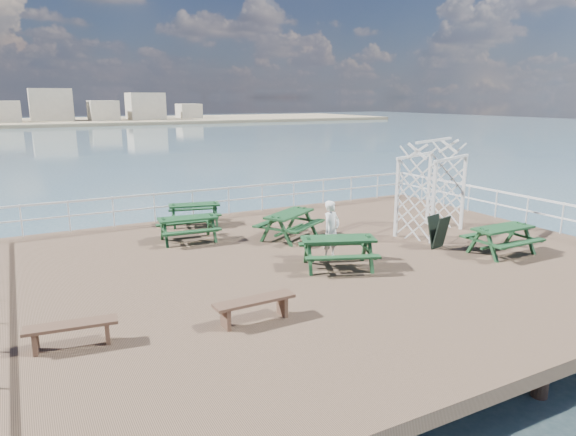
# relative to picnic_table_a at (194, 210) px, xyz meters

# --- Properties ---
(ground) EXTENTS (18.00, 14.00, 0.30)m
(ground) POSITION_rel_picnic_table_a_xyz_m (1.76, -5.79, -0.71)
(ground) COLOR brown
(ground) RESTS_ON ground
(sea_backdrop) EXTENTS (300.00, 300.00, 9.20)m
(sea_backdrop) POSITION_rel_picnic_table_a_xyz_m (14.30, 128.28, -1.07)
(sea_backdrop) COLOR #415F6D
(sea_backdrop) RESTS_ON ground
(railing) EXTENTS (17.77, 13.76, 1.10)m
(railing) POSITION_rel_picnic_table_a_xyz_m (1.69, -3.22, 0.31)
(railing) COLOR silver
(railing) RESTS_ON ground
(picnic_table_a) EXTENTS (2.07, 1.80, 0.88)m
(picnic_table_a) POSITION_rel_picnic_table_a_xyz_m (0.00, 0.00, 0.00)
(picnic_table_a) COLOR #153C1C
(picnic_table_a) RESTS_ON ground
(picnic_table_b) EXTENTS (1.97, 1.64, 0.90)m
(picnic_table_b) POSITION_rel_picnic_table_a_xyz_m (-0.87, -2.04, 0.02)
(picnic_table_b) COLOR #153C1C
(picnic_table_b) RESTS_ON ground
(picnic_table_c) EXTENTS (2.55, 2.42, 0.97)m
(picnic_table_c) POSITION_rel_picnic_table_a_xyz_m (2.19, -3.26, 0.06)
(picnic_table_c) COLOR #153C1C
(picnic_table_c) RESTS_ON ground
(picnic_table_d) EXTENTS (2.43, 2.21, 0.96)m
(picnic_table_d) POSITION_rel_picnic_table_a_xyz_m (1.93, -6.56, 0.06)
(picnic_table_d) COLOR #153C1C
(picnic_table_d) RESTS_ON ground
(picnic_table_e) EXTENTS (1.92, 1.55, 0.93)m
(picnic_table_e) POSITION_rel_picnic_table_a_xyz_m (6.96, -7.75, 0.03)
(picnic_table_e) COLOR #153C1C
(picnic_table_e) RESTS_ON ground
(flat_bench_near) EXTENTS (1.68, 0.60, 0.47)m
(flat_bench_near) POSITION_rel_picnic_table_a_xyz_m (-4.98, -8.10, -0.21)
(flat_bench_near) COLOR brown
(flat_bench_near) RESTS_ON ground
(flat_bench_far) EXTENTS (1.75, 0.46, 0.50)m
(flat_bench_far) POSITION_rel_picnic_table_a_xyz_m (-1.51, -8.67, -0.19)
(flat_bench_far) COLOR brown
(flat_bench_far) RESTS_ON ground
(trellis_arbor) EXTENTS (2.89, 2.21, 3.20)m
(trellis_arbor) POSITION_rel_picnic_table_a_xyz_m (6.76, -4.90, 0.86)
(trellis_arbor) COLOR silver
(trellis_arbor) RESTS_ON ground
(sandwich_board) EXTENTS (0.72, 0.61, 1.02)m
(sandwich_board) POSITION_rel_picnic_table_a_xyz_m (5.71, -6.40, -0.06)
(sandwich_board) COLOR black
(sandwich_board) RESTS_ON ground
(person) EXTENTS (0.72, 0.59, 1.70)m
(person) POSITION_rel_picnic_table_a_xyz_m (2.20, -5.78, 0.29)
(person) COLOR white
(person) RESTS_ON ground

